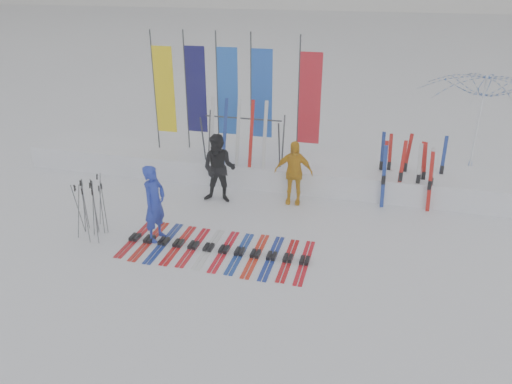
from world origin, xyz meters
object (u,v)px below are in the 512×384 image
(ski_rack, at_px, (243,133))
(person_blue, at_px, (155,203))
(ski_row, at_px, (217,249))
(tent_canopy, at_px, (477,127))
(person_black, at_px, (219,169))
(person_yellow, at_px, (293,172))

(ski_rack, bearing_deg, person_blue, -106.14)
(ski_rack, bearing_deg, ski_row, -83.22)
(person_blue, distance_m, ski_row, 1.59)
(ski_row, height_order, ski_rack, ski_rack)
(ski_row, bearing_deg, tent_canopy, 44.32)
(tent_canopy, bearing_deg, person_black, -153.51)
(person_blue, bearing_deg, person_yellow, -35.17)
(person_black, height_order, ski_row, person_black)
(person_yellow, height_order, tent_canopy, tent_canopy)
(ski_row, bearing_deg, ski_rack, 96.78)
(person_yellow, xyz_separation_m, ski_row, (-1.07, -2.63, -0.75))
(person_yellow, bearing_deg, person_blue, -138.55)
(person_blue, xyz_separation_m, person_black, (0.70, 2.11, 0.02))
(person_black, bearing_deg, person_yellow, 8.65)
(person_blue, distance_m, person_black, 2.22)
(ski_row, relative_size, ski_rack, 1.86)
(ski_row, bearing_deg, person_blue, 173.81)
(person_yellow, bearing_deg, ski_rack, 146.71)
(tent_canopy, height_order, ski_rack, tent_canopy)
(tent_canopy, relative_size, ski_row, 0.85)
(person_blue, bearing_deg, ski_rack, -6.76)
(person_black, xyz_separation_m, tent_canopy, (6.09, 3.03, 0.61))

